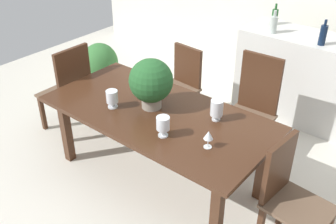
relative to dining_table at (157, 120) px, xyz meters
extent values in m
plane|color=silver|center=(0.00, -0.04, -0.65)|extent=(7.04, 7.04, 0.00)
cube|color=#422616|center=(0.00, 0.00, 0.07)|extent=(2.04, 1.01, 0.04)
cube|color=#422616|center=(-0.88, -0.36, -0.30)|extent=(0.08, 0.08, 0.70)
cube|color=#422616|center=(0.88, -0.36, -0.30)|extent=(0.08, 0.08, 0.70)
cube|color=#422616|center=(-0.88, 0.36, -0.30)|extent=(0.08, 0.08, 0.70)
cube|color=#422616|center=(0.88, 0.36, -0.30)|extent=(0.08, 0.08, 0.70)
cube|color=#422616|center=(-0.64, 0.64, -0.44)|extent=(0.05, 0.05, 0.42)
cube|color=#422616|center=(-0.31, 0.61, -0.44)|extent=(0.05, 0.05, 0.42)
cube|color=#422616|center=(-0.61, 1.04, -0.44)|extent=(0.05, 0.05, 0.42)
cube|color=#422616|center=(-0.28, 1.01, -0.44)|extent=(0.05, 0.05, 0.42)
cube|color=brown|center=(-0.46, 0.83, -0.22)|extent=(0.45, 0.50, 0.03)
cube|color=#422616|center=(-0.44, 1.04, 0.02)|extent=(0.38, 0.07, 0.45)
cube|color=#422616|center=(-1.54, 0.19, -0.44)|extent=(0.04, 0.04, 0.42)
cube|color=#422616|center=(-1.54, -0.19, -0.44)|extent=(0.04, 0.04, 0.42)
cube|color=#422616|center=(-1.14, 0.19, -0.44)|extent=(0.04, 0.04, 0.42)
cube|color=#422616|center=(-1.14, -0.19, -0.44)|extent=(0.04, 0.04, 0.42)
cube|color=brown|center=(-1.34, 0.00, -0.22)|extent=(0.48, 0.45, 0.03)
cube|color=#422616|center=(-1.13, 0.00, 0.09)|extent=(0.04, 0.41, 0.58)
cube|color=#422616|center=(1.17, 0.18, -0.44)|extent=(0.05, 0.05, 0.42)
cube|color=brown|center=(1.34, 0.00, -0.22)|extent=(0.49, 0.44, 0.03)
cube|color=#422616|center=(1.14, 0.02, 0.04)|extent=(0.07, 0.37, 0.48)
cube|color=#422616|center=(0.28, 0.63, -0.44)|extent=(0.05, 0.05, 0.42)
cube|color=#422616|center=(0.66, 0.65, -0.44)|extent=(0.05, 0.05, 0.42)
cube|color=#422616|center=(0.26, 1.00, -0.44)|extent=(0.05, 0.05, 0.42)
cube|color=#422616|center=(0.64, 1.02, -0.44)|extent=(0.05, 0.05, 0.42)
cube|color=brown|center=(0.46, 0.83, -0.22)|extent=(0.47, 0.47, 0.03)
cube|color=#422616|center=(0.45, 1.03, 0.10)|extent=(0.41, 0.06, 0.60)
cylinder|color=gray|center=(-0.09, 0.03, 0.14)|extent=(0.17, 0.17, 0.12)
sphere|color=#235628|center=(-0.09, 0.03, 0.35)|extent=(0.38, 0.38, 0.38)
sphere|color=#C64C56|center=(-0.14, -0.13, 0.35)|extent=(0.04, 0.04, 0.04)
sphere|color=#C64C56|center=(-0.03, 0.12, 0.39)|extent=(0.05, 0.05, 0.05)
sphere|color=#C64C56|center=(-0.13, -0.09, 0.30)|extent=(0.04, 0.04, 0.04)
cylinder|color=silver|center=(0.47, 0.21, 0.09)|extent=(0.07, 0.07, 0.01)
cylinder|color=silver|center=(0.47, 0.21, 0.12)|extent=(0.03, 0.03, 0.04)
cylinder|color=silver|center=(0.47, 0.21, 0.20)|extent=(0.11, 0.11, 0.14)
cylinder|color=silver|center=(-0.35, -0.19, 0.09)|extent=(0.09, 0.09, 0.01)
cylinder|color=silver|center=(-0.35, -0.19, 0.12)|extent=(0.03, 0.03, 0.04)
cylinder|color=silver|center=(-0.35, -0.19, 0.19)|extent=(0.10, 0.10, 0.11)
cylinder|color=silver|center=(0.28, -0.25, 0.09)|extent=(0.08, 0.08, 0.01)
cylinder|color=silver|center=(0.28, -0.25, 0.12)|extent=(0.03, 0.03, 0.05)
cylinder|color=silver|center=(0.28, -0.25, 0.20)|extent=(0.11, 0.11, 0.11)
cylinder|color=silver|center=(0.63, -0.15, 0.09)|extent=(0.06, 0.06, 0.00)
cylinder|color=silver|center=(0.63, -0.15, 0.13)|extent=(0.01, 0.01, 0.07)
cone|color=silver|center=(0.63, -0.15, 0.20)|extent=(0.07, 0.07, 0.07)
cube|color=silver|center=(0.56, 1.91, -0.15)|extent=(1.46, 0.60, 1.00)
cylinder|color=#B2BFB7|center=(0.18, 1.76, 0.44)|extent=(0.08, 0.08, 0.18)
cylinder|color=#B2BFB7|center=(0.18, 1.76, 0.56)|extent=(0.03, 0.03, 0.07)
cylinder|color=#194C1E|center=(0.06, 2.03, 0.43)|extent=(0.07, 0.07, 0.17)
cylinder|color=#194C1E|center=(0.06, 2.03, 0.55)|extent=(0.02, 0.02, 0.07)
cylinder|color=#0F1E38|center=(0.73, 1.75, 0.45)|extent=(0.07, 0.07, 0.20)
cylinder|color=#0F1E38|center=(0.73, 1.75, 0.58)|extent=(0.03, 0.03, 0.06)
cylinder|color=#423D38|center=(-1.75, 0.89, -0.55)|extent=(0.21, 0.21, 0.20)
ellipsoid|color=#387538|center=(-1.75, 0.89, -0.26)|extent=(0.47, 0.47, 0.52)
camera|label=1|loc=(1.90, -2.19, 1.85)|focal=41.71mm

